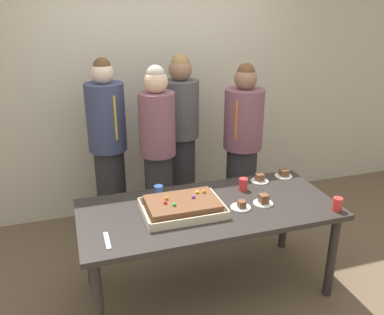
{
  "coord_description": "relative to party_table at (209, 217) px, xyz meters",
  "views": [
    {
      "loc": [
        -0.94,
        -2.52,
        2.17
      ],
      "look_at": [
        -0.08,
        0.15,
        1.09
      ],
      "focal_mm": 38.0,
      "sensor_mm": 36.0,
      "label": 1
    }
  ],
  "objects": [
    {
      "name": "ground_plane",
      "position": [
        0.0,
        0.0,
        -0.65
      ],
      "size": [
        12.0,
        12.0,
        0.0
      ],
      "primitive_type": "plane",
      "color": "brown"
    },
    {
      "name": "interior_back_panel",
      "position": [
        0.0,
        1.6,
        0.85
      ],
      "size": [
        8.0,
        0.12,
        3.0
      ],
      "primitive_type": "cube",
      "color": "beige",
      "rests_on": "ground_plane"
    },
    {
      "name": "party_table",
      "position": [
        0.0,
        0.0,
        0.0
      ],
      "size": [
        1.91,
        0.87,
        0.74
      ],
      "color": "#2D2826",
      "rests_on": "ground_plane"
    },
    {
      "name": "sheet_cake",
      "position": [
        -0.21,
        -0.01,
        0.13
      ],
      "size": [
        0.58,
        0.42,
        0.12
      ],
      "color": "beige",
      "rests_on": "party_table"
    },
    {
      "name": "plated_slice_near_left",
      "position": [
        0.22,
        -0.09,
        0.1
      ],
      "size": [
        0.15,
        0.15,
        0.06
      ],
      "color": "white",
      "rests_on": "party_table"
    },
    {
      "name": "plated_slice_near_right",
      "position": [
        0.81,
        0.32,
        0.1
      ],
      "size": [
        0.15,
        0.15,
        0.06
      ],
      "color": "white",
      "rests_on": "party_table"
    },
    {
      "name": "plated_slice_far_left",
      "position": [
        0.41,
        -0.08,
        0.11
      ],
      "size": [
        0.15,
        0.15,
        0.08
      ],
      "color": "white",
      "rests_on": "party_table"
    },
    {
      "name": "plated_slice_far_right",
      "position": [
        0.57,
        0.3,
        0.1
      ],
      "size": [
        0.15,
        0.15,
        0.07
      ],
      "color": "white",
      "rests_on": "party_table"
    },
    {
      "name": "drink_cup_nearest",
      "position": [
        -0.32,
        0.27,
        0.13
      ],
      "size": [
        0.07,
        0.07,
        0.1
      ],
      "primitive_type": "cylinder",
      "color": "#2D5199",
      "rests_on": "party_table"
    },
    {
      "name": "drink_cup_middle",
      "position": [
        0.88,
        -0.33,
        0.13
      ],
      "size": [
        0.07,
        0.07,
        0.1
      ],
      "primitive_type": "cylinder",
      "color": "red",
      "rests_on": "party_table"
    },
    {
      "name": "drink_cup_far_end",
      "position": [
        0.36,
        0.19,
        0.13
      ],
      "size": [
        0.07,
        0.07,
        0.1
      ],
      "primitive_type": "cylinder",
      "color": "red",
      "rests_on": "party_table"
    },
    {
      "name": "cake_server_utensil",
      "position": [
        -0.77,
        -0.23,
        0.09
      ],
      "size": [
        0.03,
        0.2,
        0.01
      ],
      "primitive_type": "cube",
      "color": "silver",
      "rests_on": "party_table"
    },
    {
      "name": "person_serving_front",
      "position": [
        -0.6,
        1.09,
        0.24
      ],
      "size": [
        0.35,
        0.35,
        1.72
      ],
      "rotation": [
        0.0,
        0.0,
        -1.23
      ],
      "color": "#28282D",
      "rests_on": "ground_plane"
    },
    {
      "name": "person_green_shirt_behind",
      "position": [
        0.66,
        0.86,
        0.19
      ],
      "size": [
        0.37,
        0.37,
        1.65
      ],
      "rotation": [
        0.0,
        0.0,
        -2.35
      ],
      "color": "#28282D",
      "rests_on": "ground_plane"
    },
    {
      "name": "person_striped_tie_right",
      "position": [
        0.12,
        1.15,
        0.24
      ],
      "size": [
        0.35,
        0.35,
        1.72
      ],
      "rotation": [
        0.0,
        0.0,
        -1.85
      ],
      "color": "#28282D",
      "rests_on": "ground_plane"
    },
    {
      "name": "person_left_edge_reaching",
      "position": [
        -0.2,
        0.78,
        0.23
      ],
      "size": [
        0.32,
        0.32,
        1.68
      ],
      "rotation": [
        0.0,
        0.0,
        -1.58
      ],
      "color": "#28282D",
      "rests_on": "ground_plane"
    }
  ]
}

